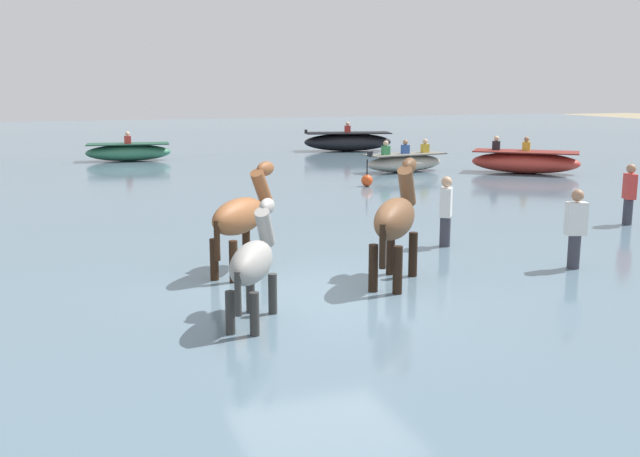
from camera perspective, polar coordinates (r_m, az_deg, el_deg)
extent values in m
plane|color=gray|center=(10.77, 0.23, -6.69)|extent=(120.00, 120.00, 0.00)
cube|color=slate|center=(20.19, -9.53, 2.04)|extent=(90.00, 90.00, 0.32)
ellipsoid|color=brown|center=(11.03, 5.82, 0.78)|extent=(1.35, 1.50, 0.60)
cylinder|color=black|center=(11.74, 5.48, -2.64)|extent=(0.14, 0.14, 1.02)
cylinder|color=black|center=(11.67, 7.21, -2.76)|extent=(0.14, 0.14, 1.02)
cylinder|color=black|center=(10.75, 4.14, -3.90)|extent=(0.14, 0.14, 1.02)
cylinder|color=black|center=(10.67, 6.02, -4.06)|extent=(0.14, 0.14, 1.02)
cylinder|color=brown|center=(11.73, 6.75, 3.25)|extent=(0.53, 0.58, 0.69)
ellipsoid|color=brown|center=(11.84, 6.94, 4.86)|extent=(0.49, 0.54, 0.26)
cylinder|color=black|center=(10.41, 4.88, -1.40)|extent=(0.10, 0.10, 0.65)
ellipsoid|color=gray|center=(9.21, -5.33, -2.65)|extent=(1.01, 1.31, 0.51)
cylinder|color=#31312F|center=(9.84, -5.40, -5.86)|extent=(0.12, 0.12, 0.86)
cylinder|color=#31312F|center=(9.76, -3.68, -5.97)|extent=(0.12, 0.12, 0.86)
cylinder|color=#31312F|center=(9.03, -6.96, -7.46)|extent=(0.12, 0.12, 0.86)
cylinder|color=#31312F|center=(8.95, -5.09, -7.60)|extent=(0.12, 0.12, 0.86)
cylinder|color=gray|center=(9.76, -4.30, 0.07)|extent=(0.41, 0.50, 0.58)
ellipsoid|color=gray|center=(9.83, -4.13, 1.73)|extent=(0.37, 0.46, 0.22)
cylinder|color=#31312F|center=(8.71, -6.38, -5.06)|extent=(0.08, 0.08, 0.54)
ellipsoid|color=brown|center=(11.64, -6.28, 0.96)|extent=(1.34, 1.37, 0.57)
cylinder|color=black|center=(12.31, -5.73, -2.13)|extent=(0.13, 0.13, 0.97)
cylinder|color=black|center=(12.14, -4.32, -2.29)|extent=(0.13, 0.13, 0.97)
cylinder|color=black|center=(11.47, -8.19, -3.17)|extent=(0.13, 0.13, 0.97)
cylinder|color=black|center=(11.30, -6.71, -3.35)|extent=(0.13, 0.13, 0.97)
cylinder|color=brown|center=(12.23, -4.55, 3.19)|extent=(0.52, 0.53, 0.65)
ellipsoid|color=brown|center=(12.32, -4.26, 4.65)|extent=(0.49, 0.49, 0.24)
cylinder|color=black|center=(11.12, -8.00, -0.94)|extent=(0.09, 0.09, 0.61)
ellipsoid|color=#BC382D|center=(26.04, 15.63, 4.95)|extent=(3.60, 3.26, 0.71)
cube|color=maroon|center=(26.01, 15.68, 5.77)|extent=(3.46, 3.13, 0.04)
cube|color=#232328|center=(26.21, 13.51, 6.28)|extent=(0.32, 0.30, 0.30)
sphere|color=beige|center=(26.20, 13.54, 6.81)|extent=(0.18, 0.18, 0.18)
cube|color=gold|center=(26.12, 15.71, 6.16)|extent=(0.32, 0.30, 0.30)
sphere|color=#A37556|center=(26.10, 15.74, 6.69)|extent=(0.18, 0.18, 0.18)
ellipsoid|color=black|center=(33.58, 2.17, 6.72)|extent=(4.20, 2.34, 0.79)
cube|color=black|center=(33.55, 2.18, 7.42)|extent=(4.04, 2.25, 0.04)
cube|color=black|center=(33.33, -1.10, 7.53)|extent=(0.15, 0.18, 0.18)
cube|color=red|center=(33.66, 2.15, 7.73)|extent=(0.30, 0.24, 0.30)
sphere|color=beige|center=(33.64, 2.15, 8.13)|extent=(0.18, 0.18, 0.18)
ellipsoid|color=#337556|center=(30.11, -14.64, 5.72)|extent=(3.39, 1.55, 0.65)
cube|color=#1E4634|center=(30.08, -14.68, 6.37)|extent=(3.26, 1.49, 0.04)
cube|color=red|center=(29.90, -14.70, 6.67)|extent=(0.28, 0.21, 0.30)
sphere|color=beige|center=(29.89, -14.72, 7.13)|extent=(0.18, 0.18, 0.18)
ellipsoid|color=#B2AD9E|center=(25.68, 6.60, 5.06)|extent=(3.11, 1.50, 0.58)
cube|color=slate|center=(25.65, 6.61, 5.75)|extent=(2.98, 1.44, 0.04)
cube|color=black|center=(24.86, 3.90, 5.79)|extent=(0.14, 0.18, 0.18)
cube|color=gold|center=(26.11, 8.15, 6.18)|extent=(0.28, 0.22, 0.30)
sphere|color=beige|center=(26.09, 8.16, 6.71)|extent=(0.18, 0.18, 0.18)
cube|color=#3356A8|center=(25.63, 6.63, 6.13)|extent=(0.28, 0.22, 0.30)
sphere|color=#A37556|center=(25.61, 6.65, 6.66)|extent=(0.18, 0.18, 0.18)
cube|color=#388E51|center=(25.12, 5.12, 6.06)|extent=(0.28, 0.22, 0.30)
sphere|color=beige|center=(25.10, 5.13, 6.60)|extent=(0.18, 0.18, 0.18)
cylinder|color=#383842|center=(13.91, 9.66, -0.87)|extent=(0.20, 0.20, 0.88)
cube|color=white|center=(13.79, 9.75, 2.02)|extent=(0.35, 0.38, 0.54)
sphere|color=tan|center=(13.73, 9.80, 3.58)|extent=(0.20, 0.20, 0.20)
cylinder|color=#383842|center=(17.17, 22.73, 0.68)|extent=(0.20, 0.20, 0.88)
cube|color=red|center=(17.06, 22.91, 3.03)|extent=(0.31, 0.37, 0.54)
sphere|color=#A37556|center=(17.02, 23.00, 4.29)|extent=(0.20, 0.20, 0.20)
cylinder|color=#383842|center=(12.78, 19.06, -2.40)|extent=(0.20, 0.20, 0.88)
cube|color=white|center=(12.64, 19.26, 0.73)|extent=(0.36, 0.28, 0.54)
sphere|color=#A37556|center=(12.58, 19.37, 2.43)|extent=(0.20, 0.20, 0.20)
sphere|color=#E54C1E|center=(21.85, 3.67, 3.74)|extent=(0.35, 0.35, 0.35)
cylinder|color=black|center=(21.81, 3.68, 4.78)|extent=(0.04, 0.04, 0.45)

